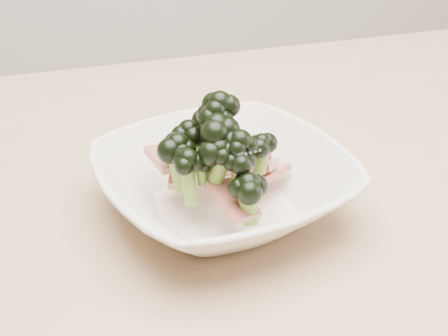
% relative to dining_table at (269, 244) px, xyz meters
% --- Properties ---
extents(dining_table, '(1.20, 0.80, 0.75)m').
position_rel_dining_table_xyz_m(dining_table, '(0.00, 0.00, 0.00)').
color(dining_table, tan).
rests_on(dining_table, ground).
extents(broccoli_dish, '(0.30, 0.30, 0.13)m').
position_rel_dining_table_xyz_m(broccoli_dish, '(-0.07, -0.05, 0.14)').
color(broccoli_dish, beige).
rests_on(broccoli_dish, dining_table).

